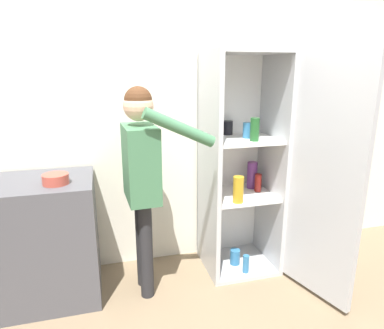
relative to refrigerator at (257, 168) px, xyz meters
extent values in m
plane|color=#7A664C|center=(-0.40, -0.57, -0.91)|extent=(12.00, 12.00, 0.00)
cube|color=silver|center=(-0.40, 0.41, 0.36)|extent=(7.00, 0.06, 2.55)
cube|color=#B7BABC|center=(-0.10, 0.09, -0.90)|extent=(0.60, 0.55, 0.04)
cube|color=#B7BABC|center=(-0.10, 0.09, 0.91)|extent=(0.60, 0.55, 0.04)
cube|color=white|center=(-0.10, 0.35, 0.01)|extent=(0.60, 0.03, 1.77)
cube|color=#B7BABC|center=(-0.38, 0.09, 0.01)|extent=(0.04, 0.55, 1.77)
cube|color=#B7BABC|center=(0.18, 0.09, 0.01)|extent=(0.03, 0.55, 1.77)
cube|color=white|center=(-0.10, 0.09, -0.25)|extent=(0.53, 0.48, 0.02)
cube|color=white|center=(-0.10, 0.09, 0.23)|extent=(0.53, 0.48, 0.02)
cube|color=#B7BABC|center=(0.31, -0.47, 0.01)|extent=(0.21, 0.59, 1.77)
cylinder|color=#723884|center=(0.06, 0.20, -0.12)|extent=(0.09, 0.09, 0.24)
cylinder|color=teal|center=(-0.07, 0.07, 0.30)|extent=(0.07, 0.07, 0.13)
cylinder|color=teal|center=(-0.10, -0.10, -0.80)|extent=(0.05, 0.05, 0.15)
cylinder|color=maroon|center=(0.07, 0.10, -0.16)|extent=(0.06, 0.06, 0.15)
cylinder|color=teal|center=(-0.14, 0.04, -0.81)|extent=(0.09, 0.09, 0.14)
cylinder|color=#B78C1E|center=(-0.20, -0.10, -0.13)|extent=(0.08, 0.08, 0.21)
cylinder|color=black|center=(-0.16, 0.26, 0.30)|extent=(0.09, 0.09, 0.12)
cylinder|color=#1E5123|center=(-0.06, -0.05, 0.33)|extent=(0.07, 0.07, 0.18)
cylinder|color=#262628|center=(-0.95, 0.02, -0.53)|extent=(0.10, 0.10, 0.77)
cylinder|color=#262628|center=(-0.94, -0.14, -0.53)|extent=(0.10, 0.10, 0.77)
cube|color=#3F724C|center=(-0.95, -0.06, 0.13)|extent=(0.24, 0.41, 0.54)
sphere|color=#DBAD89|center=(-0.95, -0.06, 0.53)|extent=(0.21, 0.21, 0.21)
sphere|color=#4C2D19|center=(-0.95, -0.06, 0.57)|extent=(0.19, 0.19, 0.19)
cylinder|color=#3F724C|center=(-0.96, 0.16, 0.10)|extent=(0.08, 0.08, 0.51)
cylinder|color=#3F724C|center=(-0.70, -0.27, 0.40)|extent=(0.50, 0.10, 0.29)
cube|color=#4C4C51|center=(-1.64, 0.06, -0.45)|extent=(0.70, 0.61, 0.93)
cylinder|color=#B24738|center=(-1.53, -0.05, 0.05)|extent=(0.18, 0.18, 0.07)
camera|label=1|loc=(-1.21, -2.45, 0.77)|focal=32.00mm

